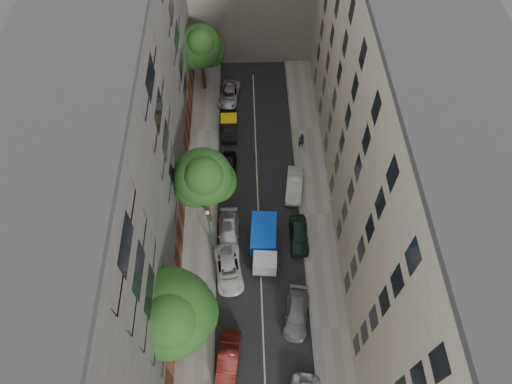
{
  "coord_description": "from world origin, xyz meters",
  "views": [
    {
      "loc": [
        -0.92,
        -22.64,
        37.24
      ],
      "look_at": [
        -0.28,
        -1.35,
        6.0
      ],
      "focal_mm": 32.0,
      "sensor_mm": 36.0,
      "label": 1
    }
  ],
  "objects_px": {
    "car_right_1": "(297,313)",
    "pedestrian": "(301,140)",
    "tree_far": "(201,48)",
    "car_left_5": "(229,126)",
    "tree_near": "(172,316)",
    "car_left_3": "(229,233)",
    "lamp_post": "(210,227)",
    "tree_mid": "(205,180)",
    "car_left_6": "(229,95)",
    "car_right_3": "(294,185)",
    "car_left_4": "(229,167)",
    "car_right_2": "(299,235)",
    "car_left_1": "(228,359)",
    "car_left_2": "(229,269)",
    "tarp_truck": "(264,243)"
  },
  "relations": [
    {
      "from": "car_right_2",
      "to": "car_left_6",
      "type": "bearing_deg",
      "value": 109.8
    },
    {
      "from": "car_right_1",
      "to": "tree_near",
      "type": "relative_size",
      "value": 0.44
    },
    {
      "from": "tarp_truck",
      "to": "car_left_6",
      "type": "height_order",
      "value": "tarp_truck"
    },
    {
      "from": "car_right_2",
      "to": "pedestrian",
      "type": "xyz_separation_m",
      "value": [
        1.13,
        10.98,
        0.38
      ]
    },
    {
      "from": "car_left_3",
      "to": "car_right_3",
      "type": "xyz_separation_m",
      "value": [
        6.4,
        5.14,
        0.03
      ]
    },
    {
      "from": "car_left_5",
      "to": "tree_mid",
      "type": "distance_m",
      "value": 13.13
    },
    {
      "from": "car_left_2",
      "to": "car_left_4",
      "type": "distance_m",
      "value": 11.2
    },
    {
      "from": "car_left_3",
      "to": "car_right_1",
      "type": "xyz_separation_m",
      "value": [
        5.6,
        -7.7,
        -0.03
      ]
    },
    {
      "from": "tree_mid",
      "to": "pedestrian",
      "type": "distance_m",
      "value": 14.03
    },
    {
      "from": "tree_mid",
      "to": "car_left_1",
      "type": "bearing_deg",
      "value": -82.46
    },
    {
      "from": "car_left_4",
      "to": "tree_near",
      "type": "relative_size",
      "value": 0.37
    },
    {
      "from": "car_left_6",
      "to": "pedestrian",
      "type": "height_order",
      "value": "pedestrian"
    },
    {
      "from": "car_right_1",
      "to": "car_right_3",
      "type": "xyz_separation_m",
      "value": [
        0.8,
        12.84,
        0.06
      ]
    },
    {
      "from": "car_left_1",
      "to": "car_left_3",
      "type": "relative_size",
      "value": 0.95
    },
    {
      "from": "car_left_5",
      "to": "car_right_3",
      "type": "height_order",
      "value": "car_left_5"
    },
    {
      "from": "tarp_truck",
      "to": "car_left_3",
      "type": "height_order",
      "value": "tarp_truck"
    },
    {
      "from": "car_left_1",
      "to": "car_left_6",
      "type": "height_order",
      "value": "car_left_1"
    },
    {
      "from": "car_left_4",
      "to": "tree_mid",
      "type": "height_order",
      "value": "tree_mid"
    },
    {
      "from": "tree_far",
      "to": "pedestrian",
      "type": "bearing_deg",
      "value": -41.27
    },
    {
      "from": "car_left_6",
      "to": "lamp_post",
      "type": "bearing_deg",
      "value": -86.01
    },
    {
      "from": "car_left_2",
      "to": "tree_far",
      "type": "xyz_separation_m",
      "value": [
        -2.77,
        23.23,
        5.18
      ]
    },
    {
      "from": "car_right_1",
      "to": "tree_far",
      "type": "height_order",
      "value": "tree_far"
    },
    {
      "from": "car_right_3",
      "to": "pedestrian",
      "type": "height_order",
      "value": "pedestrian"
    },
    {
      "from": "car_left_1",
      "to": "car_left_6",
      "type": "relative_size",
      "value": 0.99
    },
    {
      "from": "car_left_5",
      "to": "tree_near",
      "type": "bearing_deg",
      "value": -98.71
    },
    {
      "from": "tree_near",
      "to": "car_left_3",
      "type": "bearing_deg",
      "value": 70.36
    },
    {
      "from": "car_right_2",
      "to": "car_right_3",
      "type": "relative_size",
      "value": 0.96
    },
    {
      "from": "car_left_3",
      "to": "car_right_1",
      "type": "height_order",
      "value": "car_left_3"
    },
    {
      "from": "car_right_2",
      "to": "lamp_post",
      "type": "distance_m",
      "value": 8.61
    },
    {
      "from": "car_left_5",
      "to": "tree_near",
      "type": "distance_m",
      "value": 24.13
    },
    {
      "from": "car_left_1",
      "to": "pedestrian",
      "type": "bearing_deg",
      "value": 78.59
    },
    {
      "from": "lamp_post",
      "to": "car_right_2",
      "type": "bearing_deg",
      "value": 7.0
    },
    {
      "from": "car_left_1",
      "to": "car_left_2",
      "type": "distance_m",
      "value": 7.6
    },
    {
      "from": "car_right_1",
      "to": "pedestrian",
      "type": "xyz_separation_m",
      "value": [
        1.93,
        18.28,
        0.44
      ]
    },
    {
      "from": "car_right_2",
      "to": "lamp_post",
      "type": "xyz_separation_m",
      "value": [
        -7.82,
        -0.96,
        3.46
      ]
    },
    {
      "from": "car_left_5",
      "to": "tree_far",
      "type": "height_order",
      "value": "tree_far"
    },
    {
      "from": "car_right_3",
      "to": "car_left_4",
      "type": "bearing_deg",
      "value": 166.71
    },
    {
      "from": "tree_near",
      "to": "car_left_6",
      "type": "bearing_deg",
      "value": 82.83
    },
    {
      "from": "tree_far",
      "to": "car_left_3",
      "type": "bearing_deg",
      "value": -81.96
    },
    {
      "from": "car_left_6",
      "to": "pedestrian",
      "type": "distance_m",
      "value": 10.62
    },
    {
      "from": "tree_near",
      "to": "tree_mid",
      "type": "distance_m",
      "value": 11.64
    },
    {
      "from": "tree_far",
      "to": "pedestrian",
      "type": "xyz_separation_m",
      "value": [
        10.31,
        -9.05,
        -4.76
      ]
    },
    {
      "from": "tarp_truck",
      "to": "tree_near",
      "type": "bearing_deg",
      "value": -123.97
    },
    {
      "from": "tree_near",
      "to": "pedestrian",
      "type": "xyz_separation_m",
      "value": [
        11.04,
        20.4,
        -5.97
      ]
    },
    {
      "from": "car_left_5",
      "to": "pedestrian",
      "type": "bearing_deg",
      "value": -19.23
    },
    {
      "from": "tarp_truck",
      "to": "car_left_3",
      "type": "bearing_deg",
      "value": 159.41
    },
    {
      "from": "car_right_1",
      "to": "car_left_5",
      "type": "bearing_deg",
      "value": 114.36
    },
    {
      "from": "car_left_4",
      "to": "car_right_1",
      "type": "bearing_deg",
      "value": -68.94
    },
    {
      "from": "car_left_6",
      "to": "car_left_1",
      "type": "bearing_deg",
      "value": -81.83
    },
    {
      "from": "car_left_3",
      "to": "lamp_post",
      "type": "distance_m",
      "value": 4.0
    }
  ]
}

